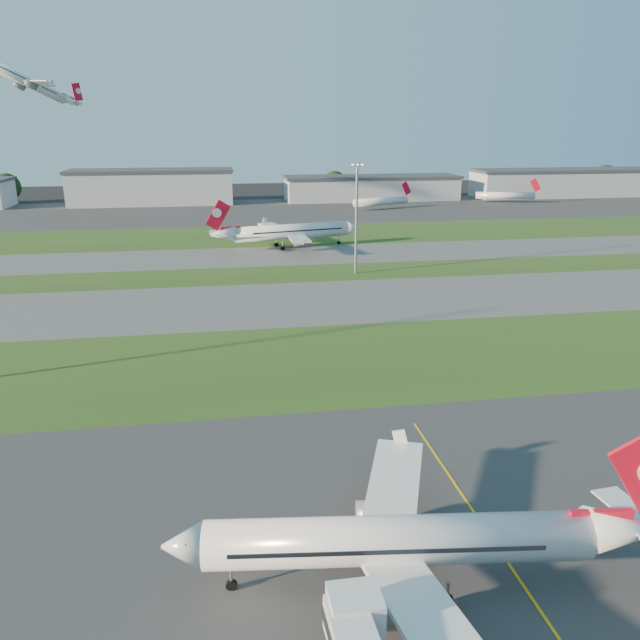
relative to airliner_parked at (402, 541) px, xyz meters
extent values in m
plane|color=black|center=(4.41, -3.98, -3.98)|extent=(700.00, 700.00, 0.00)
cube|color=#333335|center=(4.41, -3.98, -3.98)|extent=(300.00, 70.00, 0.01)
cube|color=#2C4818|center=(4.41, 48.02, -3.98)|extent=(300.00, 34.00, 0.01)
cube|color=#515154|center=(4.41, 81.02, -3.98)|extent=(300.00, 32.00, 0.01)
cube|color=#2C4818|center=(4.41, 106.02, -3.98)|extent=(300.00, 18.00, 0.01)
cube|color=#515154|center=(4.41, 128.02, -3.98)|extent=(300.00, 26.00, 0.01)
cube|color=#2C4818|center=(4.41, 161.02, -3.98)|extent=(300.00, 40.00, 0.01)
cube|color=#333335|center=(4.41, 221.02, -3.98)|extent=(400.00, 80.00, 0.01)
cube|color=gold|center=(9.41, -3.98, -3.98)|extent=(0.25, 60.00, 0.02)
cube|color=silver|center=(-5.09, -6.58, 0.02)|extent=(3.40, 3.00, 3.00)
cylinder|color=silver|center=(-0.35, 0.04, 0.11)|extent=(29.48, 7.15, 3.71)
cube|color=silver|center=(-0.31, -7.82, -0.38)|extent=(6.18, 15.06, 1.51)
cube|color=silver|center=(1.55, 7.67, -0.38)|extent=(9.30, 15.23, 1.51)
cylinder|color=slate|center=(-1.50, -5.52, -1.45)|extent=(4.33, 2.71, 2.24)
cylinder|color=slate|center=(-0.16, 5.71, -1.45)|extent=(4.33, 2.71, 2.24)
cylinder|color=silver|center=(8.44, 138.98, 0.73)|extent=(33.82, 11.15, 4.26)
cube|color=red|center=(-12.41, 134.56, 6.45)|extent=(7.20, 1.89, 8.49)
cube|color=silver|center=(5.48, 147.53, 0.17)|extent=(11.91, 17.34, 1.73)
cube|color=silver|center=(9.21, 129.96, 0.17)|extent=(5.64, 17.00, 1.73)
cylinder|color=slate|center=(7.64, 145.46, -1.07)|extent=(5.15, 3.50, 2.58)
cylinder|color=slate|center=(10.34, 132.73, -1.07)|extent=(5.15, 3.50, 2.58)
cylinder|color=silver|center=(-75.59, 206.48, 44.21)|extent=(23.88, 18.71, 3.43)
cube|color=red|center=(-61.74, 216.57, 48.81)|extent=(4.91, 3.70, 6.83)
cube|color=silver|center=(-70.61, 201.18, 43.76)|extent=(12.98, 11.79, 1.39)
cube|color=silver|center=(-79.11, 212.84, 43.76)|extent=(8.85, 14.06, 1.39)
cylinder|color=slate|center=(-72.87, 201.98, 42.77)|extent=(4.28, 3.91, 2.07)
cylinder|color=slate|center=(-79.03, 210.44, 42.77)|extent=(4.28, 3.91, 2.07)
cylinder|color=silver|center=(55.29, 217.70, -0.78)|extent=(25.52, 11.94, 3.20)
cube|color=red|center=(67.50, 222.16, 4.02)|extent=(4.96, 2.06, 6.16)
cylinder|color=silver|center=(116.62, 230.26, -0.78)|extent=(25.97, 9.63, 3.20)
cube|color=red|center=(129.20, 227.00, 4.02)|extent=(5.08, 1.59, 6.16)
cylinder|color=gray|center=(19.41, 104.02, 8.52)|extent=(0.60, 0.60, 25.00)
cube|color=gray|center=(19.41, 104.02, 21.42)|extent=(3.20, 0.50, 0.80)
cube|color=#FFF2CC|center=(19.41, 104.02, 21.42)|extent=(2.80, 0.70, 0.35)
cube|color=#ACB0B4|center=(-40.59, 251.02, 3.02)|extent=(70.00, 22.00, 14.00)
cube|color=#383A3F|center=(-40.59, 251.02, 10.62)|extent=(71.40, 23.00, 1.20)
cube|color=#ACB0B4|center=(59.41, 251.02, 1.02)|extent=(80.00, 22.00, 10.00)
cube|color=#383A3F|center=(59.41, 251.02, 6.62)|extent=(81.60, 23.00, 1.20)
cube|color=#ACB0B4|center=(159.41, 251.02, 2.02)|extent=(95.00, 22.00, 12.00)
cube|color=#383A3F|center=(159.41, 251.02, 8.62)|extent=(96.90, 23.00, 1.20)
cylinder|color=black|center=(-105.59, 266.02, -1.78)|extent=(1.00, 1.00, 4.40)
sphere|color=black|center=(-105.59, 266.02, 3.17)|extent=(12.10, 12.10, 12.10)
cylinder|color=black|center=(-15.59, 262.02, -2.18)|extent=(1.00, 1.00, 3.60)
sphere|color=black|center=(-15.59, 262.02, 1.87)|extent=(9.90, 9.90, 9.90)
cylinder|color=black|center=(44.41, 265.02, -1.88)|extent=(1.00, 1.00, 4.20)
sphere|color=black|center=(44.41, 265.02, 2.84)|extent=(11.55, 11.55, 11.55)
cylinder|color=black|center=(119.41, 263.02, -2.08)|extent=(1.00, 1.00, 3.80)
sphere|color=black|center=(119.41, 263.02, 2.19)|extent=(10.45, 10.45, 10.45)
cylinder|color=black|center=(189.41, 267.02, -1.68)|extent=(1.00, 1.00, 4.60)
sphere|color=black|center=(189.41, 267.02, 3.49)|extent=(12.65, 12.65, 12.65)
camera|label=1|loc=(-12.63, -38.55, 30.28)|focal=35.00mm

